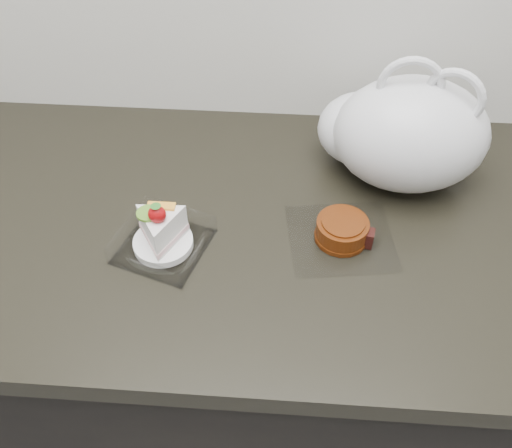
# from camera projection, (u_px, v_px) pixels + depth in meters

# --- Properties ---
(counter) EXTENTS (2.04, 0.64, 0.90)m
(counter) POSITION_uv_depth(u_px,v_px,m) (247.00, 358.00, 1.29)
(counter) COLOR black
(counter) RESTS_ON ground
(cake_tray) EXTENTS (0.16, 0.16, 0.10)m
(cake_tray) POSITION_uv_depth(u_px,v_px,m) (162.00, 236.00, 0.90)
(cake_tray) COLOR white
(cake_tray) RESTS_ON counter
(mooncake_wrap) EXTENTS (0.19, 0.18, 0.04)m
(mooncake_wrap) POSITION_uv_depth(u_px,v_px,m) (343.00, 232.00, 0.92)
(mooncake_wrap) COLOR white
(mooncake_wrap) RESTS_ON counter
(plastic_bag) EXTENTS (0.32, 0.26, 0.24)m
(plastic_bag) POSITION_uv_depth(u_px,v_px,m) (400.00, 133.00, 0.97)
(plastic_bag) COLOR silver
(plastic_bag) RESTS_ON counter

